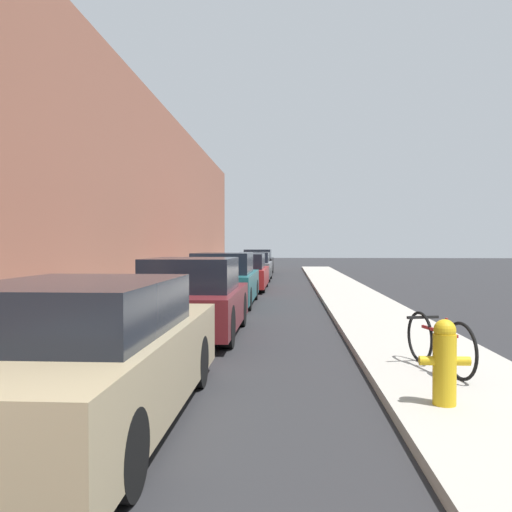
# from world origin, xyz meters

# --- Properties ---
(ground_plane) EXTENTS (120.00, 120.00, 0.00)m
(ground_plane) POSITION_xyz_m (0.00, 16.00, 0.00)
(ground_plane) COLOR #28282B
(sidewalk_left) EXTENTS (2.00, 52.00, 0.12)m
(sidewalk_left) POSITION_xyz_m (-2.90, 16.00, 0.06)
(sidewalk_left) COLOR #ADA89E
(sidewalk_left) RESTS_ON ground
(sidewalk_right) EXTENTS (2.00, 52.00, 0.12)m
(sidewalk_right) POSITION_xyz_m (2.90, 16.00, 0.06)
(sidewalk_right) COLOR #ADA89E
(sidewalk_right) RESTS_ON ground
(building_facade_left) EXTENTS (0.70, 52.00, 7.07)m
(building_facade_left) POSITION_xyz_m (-4.25, 16.00, 3.53)
(building_facade_left) COLOR #9E604C
(building_facade_left) RESTS_ON ground
(parked_car_champagne) EXTENTS (1.79, 4.57, 1.36)m
(parked_car_champagne) POSITION_xyz_m (-0.97, 6.45, 0.65)
(parked_car_champagne) COLOR black
(parked_car_champagne) RESTS_ON ground
(parked_car_maroon) EXTENTS (1.75, 3.90, 1.45)m
(parked_car_maroon) POSITION_xyz_m (-0.86, 11.52, 0.69)
(parked_car_maroon) COLOR black
(parked_car_maroon) RESTS_ON ground
(parked_car_teal) EXTENTS (1.73, 4.53, 1.48)m
(parked_car_teal) POSITION_xyz_m (-0.92, 16.79, 0.69)
(parked_car_teal) COLOR black
(parked_car_teal) RESTS_ON ground
(parked_car_red) EXTENTS (1.90, 4.49, 1.37)m
(parked_car_red) POSITION_xyz_m (-0.88, 22.05, 0.65)
(parked_car_red) COLOR black
(parked_car_red) RESTS_ON ground
(parked_car_grey) EXTENTS (1.70, 4.32, 1.36)m
(parked_car_grey) POSITION_xyz_m (-0.78, 27.61, 0.65)
(parked_car_grey) COLOR black
(parked_car_grey) RESTS_ON ground
(parked_car_black) EXTENTS (1.74, 4.25, 1.45)m
(parked_car_black) POSITION_xyz_m (-0.90, 33.63, 0.69)
(parked_car_black) COLOR black
(parked_car_black) RESTS_ON ground
(fire_hydrant) EXTENTS (0.49, 0.22, 0.84)m
(fire_hydrant) POSITION_xyz_m (2.43, 6.96, 0.55)
(fire_hydrant) COLOR gold
(fire_hydrant) RESTS_ON sidewalk_right
(bicycle) EXTENTS (0.54, 1.63, 0.68)m
(bicycle) POSITION_xyz_m (2.77, 8.43, 0.47)
(bicycle) COLOR black
(bicycle) RESTS_ON sidewalk_right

